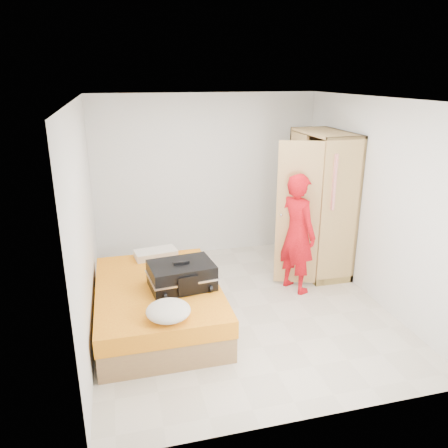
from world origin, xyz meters
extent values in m
plane|color=beige|center=(0.00, 0.00, 0.00)|extent=(4.00, 4.00, 0.00)
plane|color=white|center=(0.00, 0.00, 2.60)|extent=(4.00, 4.00, 0.00)
cube|color=white|center=(0.00, 2.00, 1.30)|extent=(3.60, 0.02, 2.60)
cube|color=white|center=(0.00, -2.00, 1.30)|extent=(3.60, 0.02, 2.60)
cube|color=white|center=(-1.80, 0.00, 1.30)|extent=(0.02, 4.00, 2.60)
cube|color=white|center=(1.80, 0.00, 1.30)|extent=(0.02, 4.00, 2.60)
cube|color=#9A7946|center=(-1.05, -0.10, 0.15)|extent=(1.40, 2.00, 0.30)
cube|color=#FEA71A|center=(-1.05, -0.10, 0.40)|extent=(1.42, 2.02, 0.20)
cube|color=tan|center=(1.77, 0.90, 1.05)|extent=(0.04, 1.20, 2.10)
cube|color=tan|center=(1.50, 0.32, 1.05)|extent=(0.58, 0.04, 2.10)
cube|color=tan|center=(1.50, 1.48, 1.05)|extent=(0.58, 0.04, 2.10)
cube|color=tan|center=(1.50, 0.90, 2.08)|extent=(0.58, 1.20, 0.04)
cube|color=#A18245|center=(1.50, 0.90, 0.05)|extent=(0.58, 1.20, 0.10)
cube|color=tan|center=(1.23, 1.20, 1.05)|extent=(0.04, 0.59, 2.00)
cube|color=tan|center=(0.93, 0.44, 1.05)|extent=(0.57, 0.24, 2.00)
cylinder|color=#B2B2B7|center=(1.50, 0.90, 1.92)|extent=(0.02, 1.10, 0.02)
imported|color=red|center=(0.89, 0.33, 0.82)|extent=(0.60, 0.71, 1.65)
cube|color=black|center=(-0.77, -0.20, 0.65)|extent=(0.78, 0.60, 0.29)
cube|color=black|center=(-0.77, -0.20, 0.81)|extent=(0.19, 0.07, 0.03)
ellipsoid|color=silver|center=(-1.02, -0.87, 0.59)|extent=(0.46, 0.46, 0.17)
cube|color=silver|center=(-0.98, 0.75, 0.55)|extent=(0.59, 0.36, 0.10)
camera|label=1|loc=(-1.43, -4.78, 2.85)|focal=35.00mm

